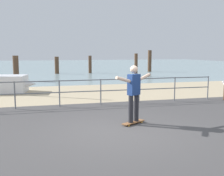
# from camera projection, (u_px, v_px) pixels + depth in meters

# --- Properties ---
(ground_plane) EXTENTS (24.00, 10.00, 0.04)m
(ground_plane) POSITION_uv_depth(u_px,v_px,m) (133.00, 143.00, 6.34)
(ground_plane) COLOR #474444
(ground_plane) RESTS_ON ground
(beach_strip) EXTENTS (24.00, 6.00, 0.04)m
(beach_strip) POSITION_uv_depth(u_px,v_px,m) (83.00, 93.00, 14.01)
(beach_strip) COLOR tan
(beach_strip) RESTS_ON ground
(sea_surface) EXTENTS (72.00, 50.00, 0.04)m
(sea_surface) POSITION_uv_depth(u_px,v_px,m) (56.00, 66.00, 40.87)
(sea_surface) COLOR #849EA3
(sea_surface) RESTS_ON ground
(railing_fence) EXTENTS (12.97, 0.05, 1.05)m
(railing_fence) POSITION_uv_depth(u_px,v_px,m) (59.00, 89.00, 10.31)
(railing_fence) COLOR slate
(railing_fence) RESTS_ON ground
(skateboard) EXTENTS (0.79, 0.57, 0.08)m
(skateboard) POSITION_uv_depth(u_px,v_px,m) (133.00, 122.00, 7.93)
(skateboard) COLOR brown
(skateboard) RESTS_ON ground
(skateboarder) EXTENTS (1.30, 0.79, 1.65)m
(skateboarder) POSITION_uv_depth(u_px,v_px,m) (134.00, 90.00, 7.80)
(skateboarder) COLOR #26262B
(skateboarder) RESTS_ON skateboard
(groyne_post_1) EXTENTS (0.40, 0.40, 1.84)m
(groyne_post_1) POSITION_uv_depth(u_px,v_px,m) (16.00, 68.00, 19.37)
(groyne_post_1) COLOR #513826
(groyne_post_1) RESTS_ON ground
(groyne_post_2) EXTENTS (0.39, 0.39, 1.64)m
(groyne_post_2) POSITION_uv_depth(u_px,v_px,m) (57.00, 65.00, 25.75)
(groyne_post_2) COLOR #513826
(groyne_post_2) RESTS_ON ground
(groyne_post_3) EXTENTS (0.31, 0.31, 1.72)m
(groyne_post_3) POSITION_uv_depth(u_px,v_px,m) (90.00, 65.00, 26.40)
(groyne_post_3) COLOR #513826
(groyne_post_3) RESTS_ON ground
(groyne_post_4) EXTENTS (0.28, 0.28, 1.96)m
(groyne_post_4) POSITION_uv_depth(u_px,v_px,m) (136.00, 65.00, 22.96)
(groyne_post_4) COLOR #513826
(groyne_post_4) RESTS_ON ground
(groyne_post_5) EXTENTS (0.38, 0.38, 2.25)m
(groyne_post_5) POSITION_uv_depth(u_px,v_px,m) (150.00, 61.00, 28.25)
(groyne_post_5) COLOR #513826
(groyne_post_5) RESTS_ON ground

